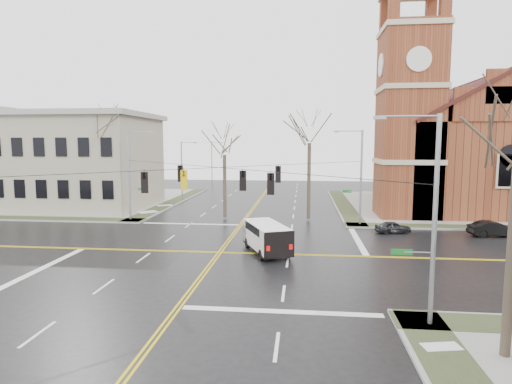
# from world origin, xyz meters

# --- Properties ---
(ground) EXTENTS (120.00, 120.00, 0.00)m
(ground) POSITION_xyz_m (0.00, 0.00, 0.00)
(ground) COLOR black
(ground) RESTS_ON ground
(sidewalks) EXTENTS (80.00, 80.00, 0.17)m
(sidewalks) POSITION_xyz_m (0.00, 0.00, 0.08)
(sidewalks) COLOR gray
(sidewalks) RESTS_ON ground
(road_markings) EXTENTS (100.00, 100.00, 0.01)m
(road_markings) POSITION_xyz_m (0.00, 0.00, 0.01)
(road_markings) COLOR gold
(road_markings) RESTS_ON ground
(church) EXTENTS (24.28, 27.48, 27.50)m
(church) POSITION_xyz_m (24.76, 24.78, 8.43)
(church) COLOR brown
(church) RESTS_ON ground
(civic_building_a) EXTENTS (18.00, 14.00, 11.00)m
(civic_building_a) POSITION_xyz_m (-22.00, 20.00, 5.50)
(civic_building_a) COLOR #A29980
(civic_building_a) RESTS_ON ground
(signal_pole_ne) EXTENTS (2.75, 0.22, 9.00)m
(signal_pole_ne) POSITION_xyz_m (11.32, 11.50, 4.95)
(signal_pole_ne) COLOR gray
(signal_pole_ne) RESTS_ON ground
(signal_pole_nw) EXTENTS (2.75, 0.22, 9.00)m
(signal_pole_nw) POSITION_xyz_m (-11.32, 11.50, 4.95)
(signal_pole_nw) COLOR gray
(signal_pole_nw) RESTS_ON ground
(signal_pole_se) EXTENTS (2.75, 0.22, 9.00)m
(signal_pole_se) POSITION_xyz_m (11.32, -11.50, 4.95)
(signal_pole_se) COLOR gray
(signal_pole_se) RESTS_ON ground
(span_wires) EXTENTS (23.02, 23.02, 0.03)m
(span_wires) POSITION_xyz_m (0.00, 0.00, 6.20)
(span_wires) COLOR black
(span_wires) RESTS_ON ground
(traffic_signals) EXTENTS (8.21, 8.26, 1.30)m
(traffic_signals) POSITION_xyz_m (-0.00, -0.67, 5.45)
(traffic_signals) COLOR black
(traffic_signals) RESTS_ON ground
(streetlight_north_a) EXTENTS (2.30, 0.20, 8.00)m
(streetlight_north_a) POSITION_xyz_m (-10.65, 28.00, 4.47)
(streetlight_north_a) COLOR gray
(streetlight_north_a) RESTS_ON ground
(streetlight_north_b) EXTENTS (2.30, 0.20, 8.00)m
(streetlight_north_b) POSITION_xyz_m (-10.65, 48.00, 4.47)
(streetlight_north_b) COLOR gray
(streetlight_north_b) RESTS_ON ground
(cargo_van) EXTENTS (4.11, 5.89, 2.10)m
(cargo_van) POSITION_xyz_m (3.32, 0.54, 1.24)
(cargo_van) COLOR white
(cargo_van) RESTS_ON ground
(parked_car_a) EXTENTS (3.29, 1.90, 1.05)m
(parked_car_a) POSITION_xyz_m (13.96, 8.27, 0.53)
(parked_car_a) COLOR black
(parked_car_a) RESTS_ON ground
(parked_car_b) EXTENTS (4.16, 1.88, 1.32)m
(parked_car_b) POSITION_xyz_m (22.17, 7.78, 0.66)
(parked_car_b) COLOR black
(parked_car_b) RESTS_ON ground
(tree_nw_far) EXTENTS (4.00, 4.00, 12.76)m
(tree_nw_far) POSITION_xyz_m (-14.56, 13.26, 9.22)
(tree_nw_far) COLOR #392E24
(tree_nw_far) RESTS_ON ground
(tree_nw_near) EXTENTS (4.00, 4.00, 9.83)m
(tree_nw_near) POSITION_xyz_m (-2.11, 13.72, 7.13)
(tree_nw_near) COLOR #392E24
(tree_nw_near) RESTS_ON ground
(tree_ne) EXTENTS (4.00, 4.00, 11.67)m
(tree_ne) POSITION_xyz_m (6.59, 13.84, 8.44)
(tree_ne) COLOR #392E24
(tree_ne) RESTS_ON ground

